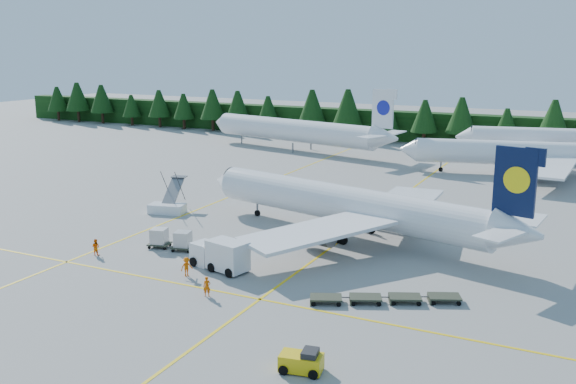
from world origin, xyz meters
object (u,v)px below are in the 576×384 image
at_px(baggage_tug, 302,361).
at_px(airstairs, 168,206).
at_px(airliner_navy, 339,204).
at_px(airliner_red, 518,154).
at_px(service_truck, 219,254).

bearing_deg(baggage_tug, airstairs, 127.71).
height_order(airliner_navy, airliner_red, airliner_navy).
bearing_deg(service_truck, airliner_red, 85.40).
xyz_separation_m(service_truck, baggage_tug, (14.23, -13.41, -0.67)).
distance_m(service_truck, baggage_tug, 19.56).
relative_size(airliner_navy, service_truck, 6.24).
distance_m(airliner_red, airstairs, 54.08).
bearing_deg(baggage_tug, service_truck, 126.80).
relative_size(airliner_navy, airliner_red, 1.02).
distance_m(airstairs, baggage_tug, 40.74).
distance_m(airstairs, service_truck, 21.20).
bearing_deg(airliner_red, service_truck, -121.45).
distance_m(airliner_navy, airliner_red, 43.41).
distance_m(airliner_navy, baggage_tug, 29.29).
bearing_deg(baggage_tug, airliner_navy, 97.45).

